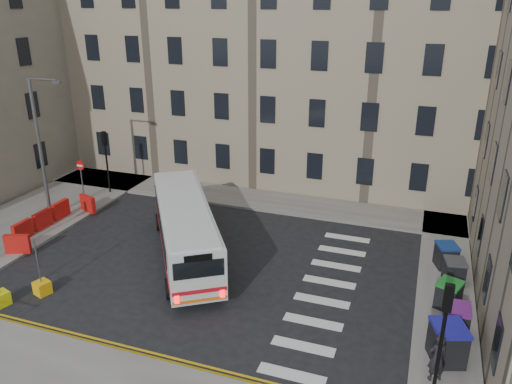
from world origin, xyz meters
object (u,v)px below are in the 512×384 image
Objects in this scene: bollard_chevron at (1,298)px; wheelie_bin_d at (454,271)px; wheelie_bin_c at (449,294)px; bus at (185,227)px; bollard_yellow at (42,288)px; wheelie_bin_b at (456,321)px; wheelie_bin_a at (447,343)px; pedestrian at (437,358)px; streetlamp at (40,147)px; wheelie_bin_e at (446,255)px.

wheelie_bin_d is at bearing 23.97° from bollard_chevron.
bollard_chevron is at bearing -166.49° from wheelie_bin_d.
wheelie_bin_c is at bearing -107.15° from wheelie_bin_d.
bollard_yellow is at bearing -163.17° from bus.
wheelie_bin_b is 17.20m from bollard_yellow.
bollard_yellow is 1.64m from bollard_chevron.
bus reaches higher than wheelie_bin_d.
bollard_yellow is at bearing -143.85° from wheelie_bin_c.
wheelie_bin_b is (0.31, 1.61, -0.09)m from wheelie_bin_a.
wheelie_bin_a is 2.62× the size of bollard_chevron.
pedestrian is at bearing -125.43° from wheelie_bin_a.
wheelie_bin_d is at bearing 0.06° from streetlamp.
wheelie_bin_d is 19.75m from bollard_chevron.
wheelie_bin_c is 1.11× the size of wheelie_bin_d.
bollard_chevron is (-17.36, -1.23, -0.73)m from pedestrian.
bus reaches higher than bollard_chevron.
wheelie_bin_b is 18.47m from bollard_chevron.
pedestrian reaches higher than wheelie_bin_e.
bus is at bearing 168.72° from wheelie_bin_b.
wheelie_bin_e is at bearing 93.16° from wheelie_bin_d.
bollard_chevron is (4.26, -8.00, -4.04)m from streetlamp.
wheelie_bin_b is (12.60, -2.48, -0.84)m from bus.
bollard_chevron is at bearing -61.98° from streetlamp.
pedestrian reaches higher than bollard_chevron.
bus is 12.97m from wheelie_bin_a.
wheelie_bin_b reaches higher than bollard_yellow.
streetlamp is 0.83× the size of bus.
bollard_chevron is (-17.70, -9.42, -0.43)m from wheelie_bin_e.
wheelie_bin_b is 0.96× the size of wheelie_bin_e.
wheelie_bin_e is (-0.32, 5.40, -0.04)m from wheelie_bin_b.
wheelie_bin_a is 17.89m from bollard_chevron.
wheelie_bin_c reaches higher than bollard_yellow.
wheelie_bin_e is 0.73× the size of pedestrian.
wheelie_bin_c is at bearing 18.36° from bollard_chevron.
pedestrian is 17.42m from bollard_chevron.
wheelie_bin_e is at bearing 28.01° from bollard_chevron.
streetlamp is 22.94m from wheelie_bin_a.
streetlamp is 10.17m from bus.
bollard_yellow is at bearing -173.11° from wheelie_bin_e.
wheelie_bin_b reaches higher than wheelie_bin_d.
bollard_yellow is at bearing -170.93° from wheelie_bin_b.
bus is 13.06m from pedestrian.
wheelie_bin_a is 1.22× the size of wheelie_bin_e.
pedestrian is (-0.43, -4.68, 0.31)m from wheelie_bin_c.
streetlamp reaches higher than wheelie_bin_b.
wheelie_bin_b is 2.06× the size of bollard_chevron.
bollard_chevron is (-18.02, -4.01, -0.47)m from wheelie_bin_b.
wheelie_bin_d is (22.30, 0.02, -3.62)m from streetlamp.
wheelie_bin_e is 20.06m from bollard_chevron.
bollard_chevron is (-17.79, -5.91, -0.43)m from wheelie_bin_c.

